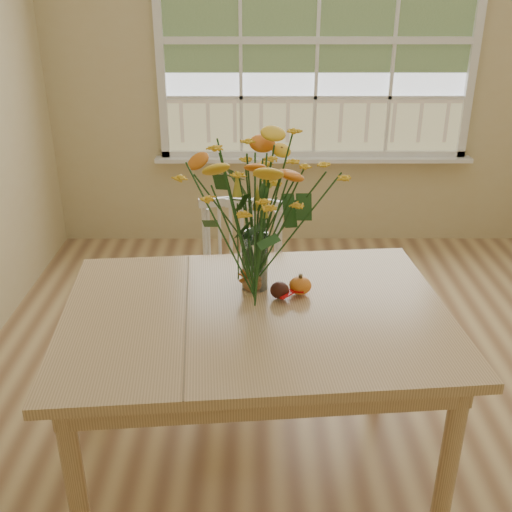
{
  "coord_description": "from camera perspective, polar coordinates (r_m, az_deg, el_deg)",
  "views": [
    {
      "loc": [
        -0.45,
        -2.29,
        1.94
      ],
      "look_at": [
        -0.44,
        -0.28,
        1.01
      ],
      "focal_mm": 42.0,
      "sensor_mm": 36.0,
      "label": 1
    }
  ],
  "objects": [
    {
      "name": "wall_back",
      "position": [
        4.6,
        5.74,
        17.32
      ],
      "size": [
        4.0,
        0.02,
        2.7
      ],
      "primitive_type": "cube",
      "color": "#D0BA85",
      "rests_on": "floor"
    },
    {
      "name": "window",
      "position": [
        4.54,
        5.89,
        19.53
      ],
      "size": [
        2.42,
        0.12,
        1.74
      ],
      "color": "silver",
      "rests_on": "wall_back"
    },
    {
      "name": "dark_gourd",
      "position": [
        2.37,
        2.26,
        -3.35
      ],
      "size": [
        0.13,
        0.08,
        0.07
      ],
      "color": "#38160F",
      "rests_on": "dining_table"
    },
    {
      "name": "turkey_figurine",
      "position": [
        2.4,
        -0.36,
        -2.76
      ],
      "size": [
        0.08,
        0.06,
        0.09
      ],
      "rotation": [
        0.0,
        0.0,
        0.03
      ],
      "color": "#CCB78C",
      "rests_on": "dining_table"
    },
    {
      "name": "windsor_chair",
      "position": [
        3.09,
        -1.49,
        -2.57
      ],
      "size": [
        0.46,
        0.45,
        0.92
      ],
      "rotation": [
        0.0,
        0.0,
        -0.09
      ],
      "color": "white",
      "rests_on": "floor"
    },
    {
      "name": "flower_vase",
      "position": [
        2.32,
        -0.12,
        4.96
      ],
      "size": [
        0.51,
        0.51,
        0.6
      ],
      "color": "white",
      "rests_on": "dining_table"
    },
    {
      "name": "dining_table",
      "position": [
        2.35,
        0.0,
        -7.14
      ],
      "size": [
        1.56,
        1.17,
        0.79
      ],
      "rotation": [
        0.0,
        0.0,
        0.08
      ],
      "color": "tan",
      "rests_on": "floor"
    },
    {
      "name": "floor",
      "position": [
        3.04,
        8.7,
        -15.33
      ],
      "size": [
        4.0,
        4.5,
        0.01
      ],
      "primitive_type": "cube",
      "color": "#8E6644",
      "rests_on": "ground"
    },
    {
      "name": "pumpkin",
      "position": [
        2.4,
        4.24,
        -2.9
      ],
      "size": [
        0.09,
        0.09,
        0.07
      ],
      "primitive_type": "ellipsoid",
      "color": "orange",
      "rests_on": "dining_table"
    }
  ]
}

